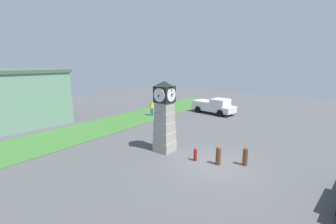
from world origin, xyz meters
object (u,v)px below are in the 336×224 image
Objects in this scene: bollard_near_tower at (245,156)px; pedestrian_crossing_lot at (152,107)px; clock_tower at (165,118)px; bollard_mid_row at (218,155)px; bollard_far_row at (195,154)px; pickup_truck at (214,106)px.

pedestrian_crossing_lot reaches higher than bollard_near_tower.
clock_tower is 2.73× the size of pedestrian_crossing_lot.
clock_tower reaches higher than bollard_mid_row.
bollard_far_row is at bearing -126.90° from pedestrian_crossing_lot.
bollard_near_tower reaches higher than bollard_far_row.
pickup_truck is 3.04× the size of pedestrian_crossing_lot.
bollard_far_row is 0.47× the size of pedestrian_crossing_lot.
clock_tower is 4.18× the size of bollard_mid_row.
bollard_mid_row is 0.21× the size of pickup_truck.
clock_tower is at bearing 86.74° from bollard_far_row.
pickup_truck reaches higher than bollard_mid_row.
pickup_truck is at bearing 20.90° from bollard_far_row.
bollard_near_tower is 14.10m from pickup_truck.
pedestrian_crossing_lot reaches higher than bollard_mid_row.
bollard_near_tower is at bearing -56.99° from bollard_mid_row.
bollard_mid_row is 14.19m from pickup_truck.
pickup_truck is (12.69, 6.35, 0.35)m from bollard_mid_row.
clock_tower is at bearing -134.50° from pedestrian_crossing_lot.
clock_tower is 5.82× the size of bollard_far_row.
pedestrian_crossing_lot is (7.43, 7.56, -1.34)m from clock_tower.
clock_tower is 5.62m from bollard_near_tower.
bollard_mid_row is at bearing 123.01° from bollard_near_tower.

